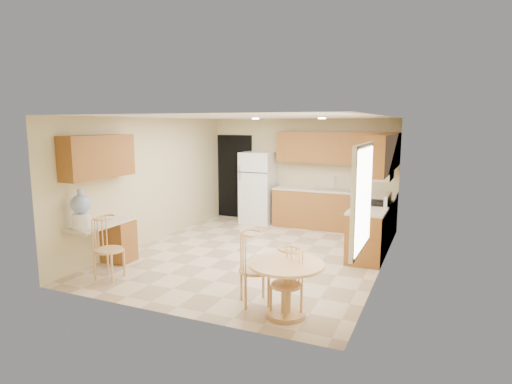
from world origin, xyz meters
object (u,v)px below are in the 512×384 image
at_px(dining_table, 286,282).
at_px(stove, 372,225).
at_px(refrigerator, 258,188).
at_px(chair_table_a, 252,263).
at_px(chair_table_b, 284,278).
at_px(chair_desk, 104,243).
at_px(water_crock, 81,211).

bearing_deg(dining_table, stove, 81.17).
bearing_deg(refrigerator, stove, -22.99).
relative_size(chair_table_a, chair_table_b, 1.14).
relative_size(dining_table, chair_table_b, 1.09).
bearing_deg(dining_table, chair_table_a, 168.78).
xyz_separation_m(dining_table, chair_table_b, (0.00, -0.08, 0.07)).
height_order(chair_table_b, chair_desk, chair_desk).
xyz_separation_m(stove, chair_desk, (-3.47, -3.32, 0.12)).
xyz_separation_m(dining_table, chair_table_a, (-0.51, 0.10, 0.14)).
bearing_deg(chair_desk, water_crock, -98.41).
height_order(refrigerator, water_crock, refrigerator).
relative_size(stove, chair_table_b, 1.28).
xyz_separation_m(refrigerator, chair_table_a, (1.84, -4.50, -0.26)).
height_order(dining_table, chair_table_a, chair_table_a).
height_order(chair_desk, water_crock, water_crock).
bearing_deg(chair_desk, stove, 128.14).
bearing_deg(stove, chair_table_b, -98.62).
height_order(refrigerator, chair_table_b, refrigerator).
relative_size(chair_table_b, chair_desk, 0.88).
distance_m(stove, chair_table_b, 3.50).
distance_m(refrigerator, water_crock, 4.64).
bearing_deg(chair_table_b, refrigerator, -34.99).
height_order(stove, chair_table_a, stove).
distance_m(dining_table, chair_table_b, 0.11).
distance_m(dining_table, chair_desk, 2.95).
relative_size(stove, chair_table_a, 1.12).
relative_size(refrigerator, chair_desk, 1.77).
xyz_separation_m(chair_table_a, chair_desk, (-2.44, -0.04, -0.01)).
height_order(refrigerator, chair_table_a, refrigerator).
relative_size(chair_table_a, water_crock, 1.57).
relative_size(stove, water_crock, 1.76).
bearing_deg(water_crock, refrigerator, 76.92).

